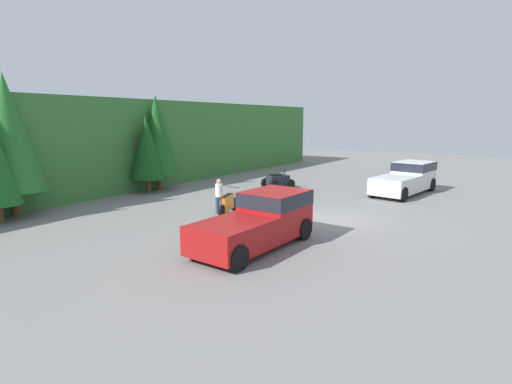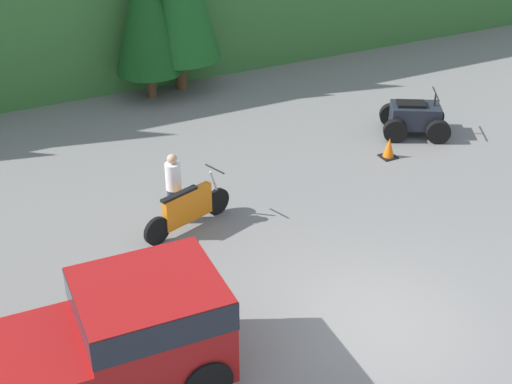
# 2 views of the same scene
# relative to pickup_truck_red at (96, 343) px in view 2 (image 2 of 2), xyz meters

# --- Properties ---
(ground_plane) EXTENTS (80.00, 80.00, 0.00)m
(ground_plane) POSITION_rel_pickup_truck_red_xyz_m (4.96, -0.68, -0.98)
(ground_plane) COLOR slate
(tree_mid_right) EXTENTS (2.09, 2.09, 4.75)m
(tree_mid_right) POSITION_rel_pickup_truck_red_xyz_m (4.93, 11.56, 1.82)
(tree_mid_right) COLOR brown
(tree_mid_right) RESTS_ON ground_plane
(pickup_truck_red) EXTENTS (5.10, 2.27, 1.85)m
(pickup_truck_red) POSITION_rel_pickup_truck_red_xyz_m (0.00, 0.00, 0.00)
(pickup_truck_red) COLOR maroon
(pickup_truck_red) RESTS_ON ground_plane
(dirt_bike) EXTENTS (2.30, 0.98, 1.20)m
(dirt_bike) POSITION_rel_pickup_truck_red_xyz_m (3.09, 3.90, -0.48)
(dirt_bike) COLOR black
(dirt_bike) RESTS_ON ground_plane
(quad_atv) EXTENTS (2.25, 2.06, 1.24)m
(quad_atv) POSITION_rel_pickup_truck_red_xyz_m (10.60, 5.65, -0.48)
(quad_atv) COLOR black
(quad_atv) RESTS_ON ground_plane
(rider_person) EXTENTS (0.48, 0.48, 1.68)m
(rider_person) POSITION_rel_pickup_truck_red_xyz_m (2.94, 4.32, -0.07)
(rider_person) COLOR navy
(rider_person) RESTS_ON ground_plane
(traffic_cone) EXTENTS (0.42, 0.42, 0.55)m
(traffic_cone) POSITION_rel_pickup_truck_red_xyz_m (9.12, 4.77, -0.72)
(traffic_cone) COLOR black
(traffic_cone) RESTS_ON ground_plane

